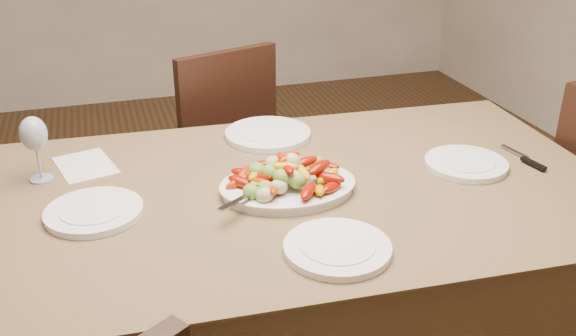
% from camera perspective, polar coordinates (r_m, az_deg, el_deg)
% --- Properties ---
extents(dining_table, '(1.89, 1.13, 0.76)m').
position_cam_1_polar(dining_table, '(2.00, 0.00, -11.47)').
color(dining_table, brown).
rests_on(dining_table, ground).
extents(chair_far, '(0.53, 0.53, 0.95)m').
position_cam_1_polar(chair_far, '(2.74, -7.16, 1.51)').
color(chair_far, black).
rests_on(chair_far, ground).
extents(serving_platter, '(0.38, 0.29, 0.02)m').
position_cam_1_polar(serving_platter, '(1.77, -0.01, -1.82)').
color(serving_platter, white).
rests_on(serving_platter, dining_table).
extents(roasted_vegetables, '(0.31, 0.22, 0.09)m').
position_cam_1_polar(roasted_vegetables, '(1.74, -0.01, -0.16)').
color(roasted_vegetables, '#810E02').
rests_on(roasted_vegetables, serving_platter).
extents(serving_spoon, '(0.23, 0.25, 0.03)m').
position_cam_1_polar(serving_spoon, '(1.70, -1.83, -1.53)').
color(serving_spoon, '#9EA0A8').
rests_on(serving_spoon, serving_platter).
extents(plate_left, '(0.25, 0.25, 0.02)m').
position_cam_1_polar(plate_left, '(1.73, -16.87, -3.76)').
color(plate_left, white).
rests_on(plate_left, dining_table).
extents(plate_right, '(0.24, 0.24, 0.02)m').
position_cam_1_polar(plate_right, '(1.99, 15.53, 0.35)').
color(plate_right, white).
rests_on(plate_right, dining_table).
extents(plate_far, '(0.28, 0.28, 0.02)m').
position_cam_1_polar(plate_far, '(2.13, -1.80, 3.03)').
color(plate_far, white).
rests_on(plate_far, dining_table).
extents(plate_near, '(0.25, 0.25, 0.02)m').
position_cam_1_polar(plate_near, '(1.51, 4.41, -7.15)').
color(plate_near, white).
rests_on(plate_near, dining_table).
extents(wine_glass, '(0.08, 0.08, 0.20)m').
position_cam_1_polar(wine_glass, '(1.93, -21.49, 1.73)').
color(wine_glass, '#8C99A5').
rests_on(wine_glass, dining_table).
extents(menu_card, '(0.20, 0.24, 0.00)m').
position_cam_1_polar(menu_card, '(2.02, -17.57, 0.22)').
color(menu_card, silver).
rests_on(menu_card, dining_table).
extents(table_knife, '(0.05, 0.20, 0.01)m').
position_cam_1_polar(table_knife, '(2.08, 20.29, 0.75)').
color(table_knife, '#9EA0A8').
rests_on(table_knife, dining_table).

